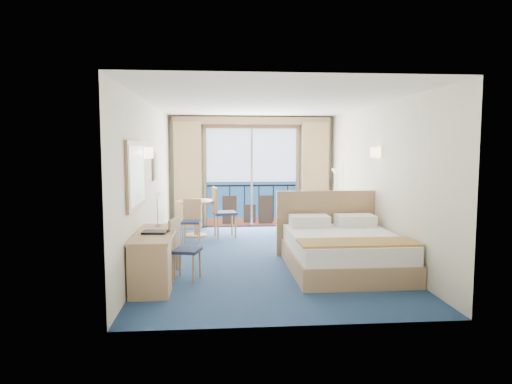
{
  "coord_description": "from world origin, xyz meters",
  "views": [
    {
      "loc": [
        -0.83,
        -7.98,
        1.92
      ],
      "look_at": [
        -0.14,
        0.2,
        1.13
      ],
      "focal_mm": 32.0,
      "sensor_mm": 36.0,
      "label": 1
    }
  ],
  "objects_px": {
    "nightstand": "(358,237)",
    "table_chair_a": "(221,209)",
    "table_chair_b": "(192,218)",
    "bed": "(342,249)",
    "armchair": "(319,216)",
    "round_table": "(196,209)",
    "floor_lamp": "(335,184)",
    "desk_chair": "(181,245)",
    "desk": "(151,263)"
  },
  "relations": [
    {
      "from": "armchair",
      "to": "desk",
      "type": "relative_size",
      "value": 0.55
    },
    {
      "from": "bed",
      "to": "desk",
      "type": "height_order",
      "value": "bed"
    },
    {
      "from": "floor_lamp",
      "to": "table_chair_a",
      "type": "relative_size",
      "value": 1.34
    },
    {
      "from": "nightstand",
      "to": "floor_lamp",
      "type": "bearing_deg",
      "value": 87.8
    },
    {
      "from": "desk_chair",
      "to": "table_chair_b",
      "type": "distance_m",
      "value": 2.73
    },
    {
      "from": "table_chair_a",
      "to": "table_chair_b",
      "type": "bearing_deg",
      "value": 114.4
    },
    {
      "from": "desk",
      "to": "table_chair_a",
      "type": "relative_size",
      "value": 1.44
    },
    {
      "from": "floor_lamp",
      "to": "round_table",
      "type": "bearing_deg",
      "value": -174.95
    },
    {
      "from": "nightstand",
      "to": "table_chair_a",
      "type": "bearing_deg",
      "value": 148.58
    },
    {
      "from": "desk",
      "to": "round_table",
      "type": "distance_m",
      "value": 3.96
    },
    {
      "from": "floor_lamp",
      "to": "armchair",
      "type": "bearing_deg",
      "value": -156.66
    },
    {
      "from": "round_table",
      "to": "floor_lamp",
      "type": "bearing_deg",
      "value": 5.05
    },
    {
      "from": "desk",
      "to": "floor_lamp",
      "type": "bearing_deg",
      "value": 49.72
    },
    {
      "from": "armchair",
      "to": "table_chair_a",
      "type": "distance_m",
      "value": 2.24
    },
    {
      "from": "desk",
      "to": "table_chair_b",
      "type": "bearing_deg",
      "value": 84.16
    },
    {
      "from": "desk",
      "to": "round_table",
      "type": "relative_size",
      "value": 1.8
    },
    {
      "from": "table_chair_b",
      "to": "desk",
      "type": "bearing_deg",
      "value": -91.31
    },
    {
      "from": "round_table",
      "to": "table_chair_a",
      "type": "xyz_separation_m",
      "value": [
        0.54,
        -0.18,
        0.02
      ]
    },
    {
      "from": "nightstand",
      "to": "desk",
      "type": "xyz_separation_m",
      "value": [
        -3.49,
        -2.2,
        0.13
      ]
    },
    {
      "from": "table_chair_b",
      "to": "floor_lamp",
      "type": "bearing_deg",
      "value": 19.56
    },
    {
      "from": "bed",
      "to": "armchair",
      "type": "relative_size",
      "value": 2.57
    },
    {
      "from": "armchair",
      "to": "table_chair_b",
      "type": "bearing_deg",
      "value": -27.67
    },
    {
      "from": "table_chair_a",
      "to": "table_chair_b",
      "type": "distance_m",
      "value": 0.74
    },
    {
      "from": "nightstand",
      "to": "table_chair_b",
      "type": "height_order",
      "value": "table_chair_b"
    },
    {
      "from": "desk_chair",
      "to": "table_chair_a",
      "type": "height_order",
      "value": "table_chair_a"
    },
    {
      "from": "table_chair_b",
      "to": "desk_chair",
      "type": "bearing_deg",
      "value": -85.39
    },
    {
      "from": "armchair",
      "to": "table_chair_b",
      "type": "height_order",
      "value": "table_chair_b"
    },
    {
      "from": "bed",
      "to": "desk",
      "type": "bearing_deg",
      "value": -161.71
    },
    {
      "from": "desk",
      "to": "armchair",
      "type": "bearing_deg",
      "value": 51.94
    },
    {
      "from": "round_table",
      "to": "desk",
      "type": "bearing_deg",
      "value": -95.85
    },
    {
      "from": "desk",
      "to": "table_chair_b",
      "type": "distance_m",
      "value": 3.36
    },
    {
      "from": "round_table",
      "to": "desk_chair",
      "type": "bearing_deg",
      "value": -90.99
    },
    {
      "from": "bed",
      "to": "armchair",
      "type": "height_order",
      "value": "bed"
    },
    {
      "from": "armchair",
      "to": "floor_lamp",
      "type": "relative_size",
      "value": 0.59
    },
    {
      "from": "armchair",
      "to": "round_table",
      "type": "bearing_deg",
      "value": -39.29
    },
    {
      "from": "armchair",
      "to": "round_table",
      "type": "distance_m",
      "value": 2.77
    },
    {
      "from": "table_chair_b",
      "to": "bed",
      "type": "bearing_deg",
      "value": -39.17
    },
    {
      "from": "bed",
      "to": "desk_chair",
      "type": "height_order",
      "value": "bed"
    },
    {
      "from": "floor_lamp",
      "to": "desk_chair",
      "type": "height_order",
      "value": "floor_lamp"
    },
    {
      "from": "nightstand",
      "to": "table_chair_a",
      "type": "height_order",
      "value": "table_chair_a"
    },
    {
      "from": "nightstand",
      "to": "desk_chair",
      "type": "relative_size",
      "value": 0.61
    },
    {
      "from": "table_chair_a",
      "to": "desk",
      "type": "bearing_deg",
      "value": 156.11
    },
    {
      "from": "bed",
      "to": "table_chair_b",
      "type": "xyz_separation_m",
      "value": [
        -2.51,
        2.4,
        0.17
      ]
    },
    {
      "from": "desk_chair",
      "to": "round_table",
      "type": "distance_m",
      "value": 3.32
    },
    {
      "from": "armchair",
      "to": "table_chair_b",
      "type": "relative_size",
      "value": 0.98
    },
    {
      "from": "armchair",
      "to": "desk_chair",
      "type": "relative_size",
      "value": 0.96
    },
    {
      "from": "nightstand",
      "to": "desk_chair",
      "type": "distance_m",
      "value": 3.53
    },
    {
      "from": "nightstand",
      "to": "armchair",
      "type": "bearing_deg",
      "value": 100.27
    },
    {
      "from": "nightstand",
      "to": "floor_lamp",
      "type": "distance_m",
      "value": 2.18
    },
    {
      "from": "armchair",
      "to": "table_chair_a",
      "type": "relative_size",
      "value": 0.79
    }
  ]
}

